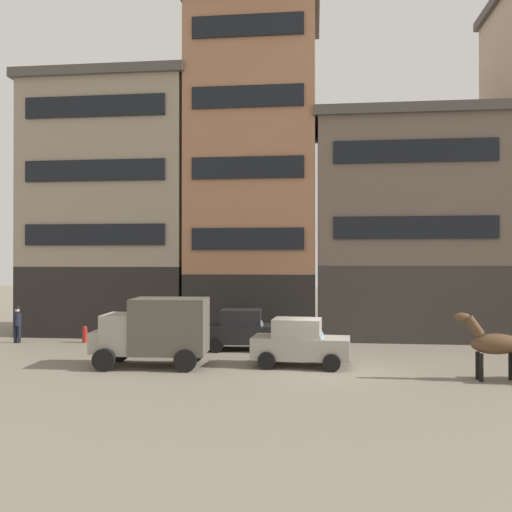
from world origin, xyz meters
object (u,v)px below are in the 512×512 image
at_px(draft_horse, 493,343).
at_px(delivery_truck_near, 155,330).
at_px(pedestrian_officer, 17,323).
at_px(sedan_dark, 300,343).
at_px(fire_hydrant_curbside, 85,334).
at_px(sedan_light, 244,330).

height_order(draft_horse, delivery_truck_near, delivery_truck_near).
bearing_deg(pedestrian_officer, delivery_truck_near, -30.95).
bearing_deg(pedestrian_officer, draft_horse, -16.73).
height_order(sedan_dark, fire_hydrant_curbside, sedan_dark).
distance_m(sedan_dark, pedestrian_officer, 14.68).
xyz_separation_m(draft_horse, delivery_truck_near, (-12.07, 1.09, 0.15)).
relative_size(draft_horse, fire_hydrant_curbside, 2.83).
bearing_deg(sedan_dark, draft_horse, -15.28).
relative_size(delivery_truck_near, pedestrian_officer, 2.48).
height_order(sedan_dark, pedestrian_officer, sedan_dark).
xyz_separation_m(draft_horse, sedan_light, (-9.21, 5.34, -0.36)).
distance_m(sedan_light, fire_hydrant_curbside, 8.18).
relative_size(sedan_light, pedestrian_officer, 2.12).
height_order(sedan_light, fire_hydrant_curbside, sedan_light).
bearing_deg(draft_horse, sedan_dark, 164.72).
distance_m(delivery_truck_near, sedan_dark, 5.58).
xyz_separation_m(delivery_truck_near, pedestrian_officer, (-8.49, 5.09, -0.44)).
bearing_deg(sedan_light, sedan_dark, -53.16).
xyz_separation_m(sedan_dark, fire_hydrant_curbside, (-10.73, 4.81, -0.49)).
xyz_separation_m(sedan_dark, pedestrian_officer, (-14.01, 4.39, 0.07)).
bearing_deg(pedestrian_officer, sedan_dark, -17.40).
height_order(draft_horse, sedan_dark, draft_horse).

